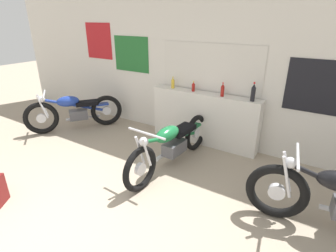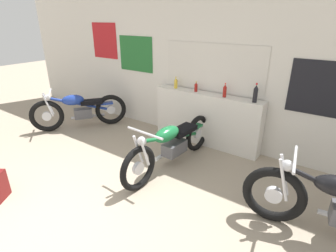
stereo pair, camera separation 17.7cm
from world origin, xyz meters
name	(u,v)px [view 2 (the right image)]	position (x,y,z in m)	size (l,w,h in m)	color
ground_plane	(23,249)	(0.00, 0.00, 0.00)	(24.00, 24.00, 0.00)	gray
wall_back	(196,67)	(0.01, 3.54, 1.40)	(10.00, 0.07, 2.80)	silver
sill_counter	(206,119)	(0.38, 3.37, 0.49)	(2.08, 0.28, 0.99)	silver
bottle_leftmost	(176,83)	(-0.30, 3.35, 1.09)	(0.06, 0.06, 0.22)	gold
bottle_left_center	(196,87)	(0.14, 3.36, 1.07)	(0.06, 0.06, 0.19)	maroon
bottle_center	(225,91)	(0.72, 3.33, 1.10)	(0.06, 0.06, 0.24)	maroon
bottle_right_center	(255,94)	(1.24, 3.33, 1.13)	(0.07, 0.07, 0.32)	black
motorcycle_green	(172,144)	(0.34, 2.28, 0.41)	(0.64, 2.17, 0.83)	black
motorcycle_blue	(80,110)	(-2.22, 2.48, 0.41)	(1.27, 1.68, 0.85)	black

